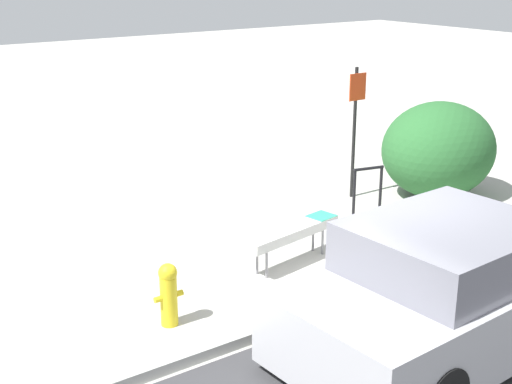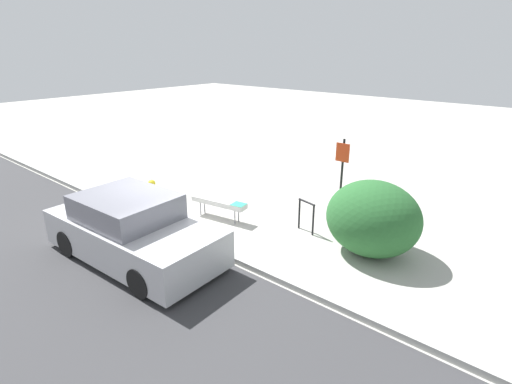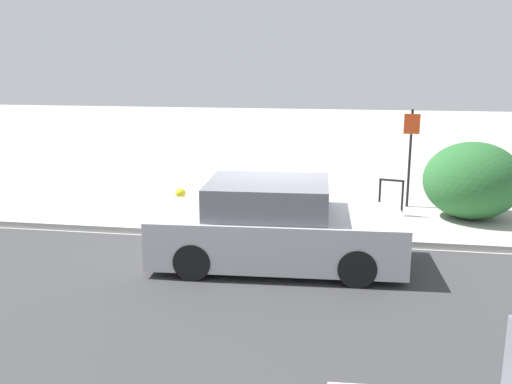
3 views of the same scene
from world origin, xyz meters
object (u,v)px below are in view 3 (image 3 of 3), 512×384
at_px(bench, 287,200).
at_px(sign_post, 410,149).
at_px(bike_rack, 391,193).
at_px(fire_hydrant, 181,205).
at_px(parked_car_near, 275,227).

height_order(bench, sign_post, sign_post).
xyz_separation_m(bench, sign_post, (2.67, 1.68, 0.92)).
height_order(bike_rack, sign_post, sign_post).
bearing_deg(bike_rack, fire_hydrant, -162.56).
height_order(fire_hydrant, parked_car_near, parked_car_near).
bearing_deg(bench, sign_post, 22.67).
distance_m(sign_post, parked_car_near, 5.14).
relative_size(bench, sign_post, 0.72).
distance_m(fire_hydrant, parked_car_near, 3.17).
distance_m(bench, fire_hydrant, 2.29).
bearing_deg(bench, fire_hydrant, -175.37).
distance_m(bike_rack, parked_car_near, 4.14).
height_order(bench, parked_car_near, parked_car_near).
relative_size(fire_hydrant, parked_car_near, 0.18).
bearing_deg(sign_post, bench, -147.86).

